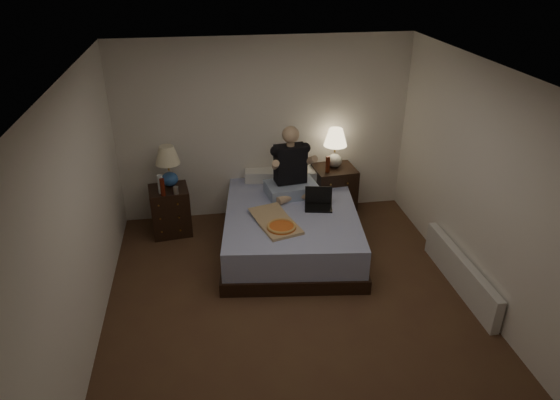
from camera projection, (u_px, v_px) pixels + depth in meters
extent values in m
cube|color=brown|center=(293.00, 307.00, 5.42)|extent=(4.00, 4.50, 0.00)
cube|color=white|center=(296.00, 76.00, 4.28)|extent=(4.00, 4.50, 0.00)
cube|color=white|center=(265.00, 130.00, 6.82)|extent=(4.00, 0.00, 2.50)
cube|color=white|center=(366.00, 385.00, 2.87)|extent=(4.00, 0.00, 2.50)
cube|color=white|center=(80.00, 221.00, 4.57)|extent=(0.00, 4.50, 2.50)
cube|color=white|center=(486.00, 191.00, 5.13)|extent=(0.00, 4.50, 2.50)
cube|color=#5E6DBC|center=(291.00, 225.00, 6.44)|extent=(1.89, 2.36, 0.54)
cube|color=black|center=(170.00, 211.00, 6.69)|extent=(0.55, 0.51, 0.65)
cube|color=black|center=(334.00, 191.00, 7.14)|extent=(0.59, 0.54, 0.72)
cylinder|color=silver|center=(160.00, 184.00, 6.37)|extent=(0.07, 0.07, 0.25)
cylinder|color=#B9BAB4|center=(176.00, 190.00, 6.38)|extent=(0.07, 0.07, 0.10)
cylinder|color=#52160B|center=(162.00, 187.00, 6.32)|extent=(0.06, 0.06, 0.23)
cylinder|color=#4F1A0B|center=(328.00, 164.00, 6.79)|extent=(0.06, 0.06, 0.23)
cube|color=silver|center=(460.00, 273.00, 5.64)|extent=(0.10, 1.60, 0.40)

